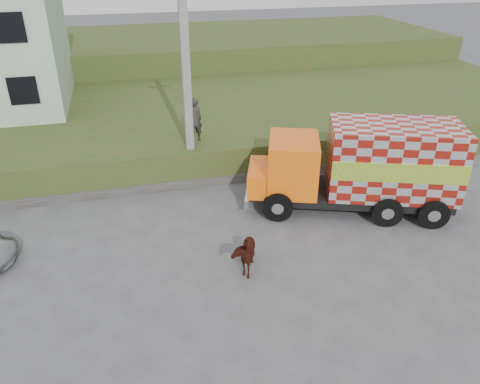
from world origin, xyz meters
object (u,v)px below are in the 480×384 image
object	(u,v)px
utility_pole	(187,84)
pedestrian	(194,120)
cow	(244,252)
cargo_truck	(363,167)

from	to	relation	value
utility_pole	pedestrian	world-z (taller)	utility_pole
pedestrian	utility_pole	bearing A→B (deg)	58.22
cow	pedestrian	world-z (taller)	pedestrian
cow	pedestrian	distance (m)	7.21
utility_pole	pedestrian	bearing A→B (deg)	66.29
utility_pole	cow	distance (m)	7.14
cargo_truck	pedestrian	size ratio (longest dim) A/B	4.23
utility_pole	cargo_truck	distance (m)	7.16
cargo_truck	pedestrian	bearing A→B (deg)	159.72
utility_pole	cow	size ratio (longest dim) A/B	5.61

